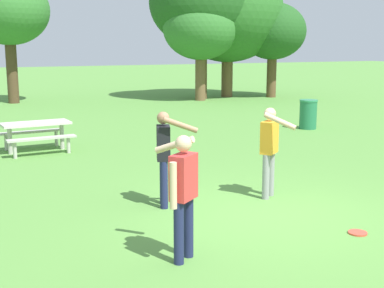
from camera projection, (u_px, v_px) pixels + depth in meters
The scene contains 12 objects.
ground_plane at pixel (263, 214), 8.66m from camera, with size 120.00×120.00×0.00m, color #568E3D.
person_thrower at pixel (270, 145), 9.41m from camera, with size 0.50×0.83×1.64m.
person_catcher at pixel (183, 188), 6.62m from camera, with size 0.50×0.83×1.64m.
person_bystander at pixel (164, 151), 8.88m from camera, with size 0.62×0.77×1.64m.
frisbee at pixel (358, 233), 7.74m from camera, with size 0.28×0.28×0.03m, color #E04733.
picnic_table_near at pixel (36, 130), 13.54m from camera, with size 1.80×1.54×0.77m.
trash_can_beside_table at pixel (308, 114), 17.24m from camera, with size 0.59×0.59×0.96m.
tree_tall_left at pixel (8, 11), 24.08m from camera, with size 3.74×3.74×5.87m.
tree_broad_center at pixel (201, 28), 25.41m from camera, with size 3.68×3.68×5.11m.
tree_far_right at pixel (202, 3), 25.95m from camera, with size 5.22×5.22×6.99m.
tree_slender_mid at pixel (228, 14), 27.08m from camera, with size 5.78×5.78×6.72m.
tree_back_left at pixel (273, 32), 27.05m from camera, with size 3.42×3.42×4.86m.
Camera 1 is at (-4.60, -7.00, 2.75)m, focal length 49.16 mm.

